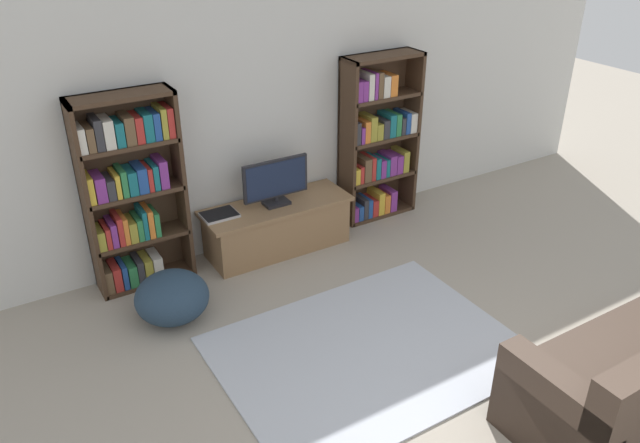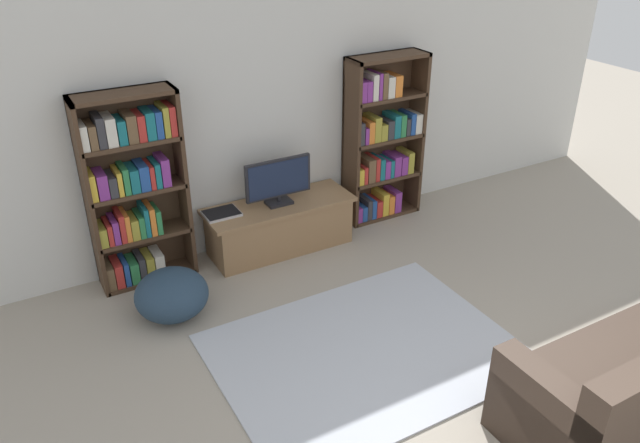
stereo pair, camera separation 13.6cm
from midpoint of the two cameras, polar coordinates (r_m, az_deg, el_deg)
name	(u,v)px [view 1 (the left image)]	position (r m, az deg, el deg)	size (l,w,h in m)	color
wall_back	(252,112)	(5.81, -6.95, 9.90)	(8.80, 0.06, 2.60)	silver
bookshelf_left	(130,192)	(5.46, -17.64, 2.55)	(0.83, 0.30, 1.71)	#422D1E
bookshelf_right	(376,141)	(6.44, 4.55, 7.31)	(0.83, 0.30, 1.71)	#422D1E
tv_stand	(277,226)	(5.99, -4.59, -0.45)	(1.43, 0.51, 0.48)	#8E6B47
television	(276,181)	(5.78, -4.75, 3.67)	(0.65, 0.16, 0.45)	black
laptop	(219,215)	(5.72, -9.86, 0.61)	(0.32, 0.24, 0.03)	#B7B7BC
area_rug	(368,351)	(4.83, 3.63, -11.72)	(2.21, 1.67, 0.02)	#B2B7C1
beanbag_ottoman	(172,297)	(5.20, -14.11, -6.74)	(0.59, 0.59, 0.40)	#23384C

